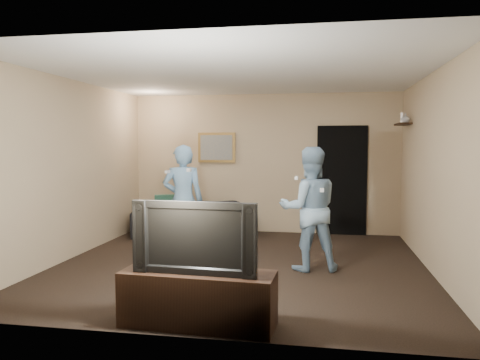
% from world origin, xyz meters
% --- Properties ---
extents(ground, '(5.00, 5.00, 0.00)m').
position_xyz_m(ground, '(0.00, 0.00, 0.00)').
color(ground, black).
rests_on(ground, ground).
extents(ceiling, '(5.00, 5.00, 0.04)m').
position_xyz_m(ceiling, '(0.00, 0.00, 2.60)').
color(ceiling, silver).
rests_on(ceiling, wall_back).
extents(wall_back, '(5.00, 0.04, 2.60)m').
position_xyz_m(wall_back, '(0.00, 2.50, 1.30)').
color(wall_back, tan).
rests_on(wall_back, ground).
extents(wall_front, '(5.00, 0.04, 2.60)m').
position_xyz_m(wall_front, '(0.00, -2.50, 1.30)').
color(wall_front, tan).
rests_on(wall_front, ground).
extents(wall_left, '(0.04, 5.00, 2.60)m').
position_xyz_m(wall_left, '(-2.50, 0.00, 1.30)').
color(wall_left, tan).
rests_on(wall_left, ground).
extents(wall_right, '(0.04, 5.00, 2.60)m').
position_xyz_m(wall_right, '(2.50, 0.00, 1.30)').
color(wall_right, tan).
rests_on(wall_right, ground).
extents(sofa, '(2.35, 1.46, 0.64)m').
position_xyz_m(sofa, '(-1.26, 2.04, 0.32)').
color(sofa, black).
rests_on(sofa, ground).
extents(throw_pillow, '(0.51, 0.30, 0.48)m').
position_xyz_m(throw_pillow, '(-1.74, 2.04, 0.48)').
color(throw_pillow, '#174637').
rests_on(throw_pillow, sofa).
extents(painting_frame, '(0.72, 0.05, 0.57)m').
position_xyz_m(painting_frame, '(-0.90, 2.48, 1.60)').
color(painting_frame, olive).
rests_on(painting_frame, wall_back).
extents(painting_canvas, '(0.62, 0.01, 0.47)m').
position_xyz_m(painting_canvas, '(-0.90, 2.45, 1.60)').
color(painting_canvas, slate).
rests_on(painting_canvas, painting_frame).
extents(doorway, '(0.90, 0.06, 2.00)m').
position_xyz_m(doorway, '(1.45, 2.47, 1.00)').
color(doorway, black).
rests_on(doorway, ground).
extents(light_switch, '(0.08, 0.02, 0.12)m').
position_xyz_m(light_switch, '(0.85, 2.48, 1.30)').
color(light_switch, silver).
rests_on(light_switch, wall_back).
extents(wall_shelf, '(0.20, 0.60, 0.03)m').
position_xyz_m(wall_shelf, '(2.39, 1.80, 1.99)').
color(wall_shelf, black).
rests_on(wall_shelf, wall_right).
extents(shelf_vase, '(0.16, 0.16, 0.15)m').
position_xyz_m(shelf_vase, '(2.39, 1.57, 2.08)').
color(shelf_vase, '#A3A4A8').
rests_on(shelf_vase, wall_shelf).
extents(shelf_figurine, '(0.06, 0.06, 0.18)m').
position_xyz_m(shelf_figurine, '(2.39, 1.88, 2.09)').
color(shelf_figurine, white).
rests_on(shelf_figurine, wall_shelf).
extents(tv_console, '(1.43, 0.52, 0.50)m').
position_xyz_m(tv_console, '(-0.01, -2.22, 0.25)').
color(tv_console, black).
rests_on(tv_console, ground).
extents(television, '(1.15, 0.21, 0.66)m').
position_xyz_m(television, '(-0.01, -2.22, 0.83)').
color(television, black).
rests_on(television, tv_console).
extents(wii_player_left, '(0.68, 0.55, 1.65)m').
position_xyz_m(wii_player_left, '(-0.94, 0.40, 0.83)').
color(wii_player_left, '#6B94BA').
rests_on(wii_player_left, ground).
extents(wii_player_right, '(0.91, 0.77, 1.63)m').
position_xyz_m(wii_player_right, '(0.94, -0.10, 0.81)').
color(wii_player_right, '#81A1BB').
rests_on(wii_player_right, ground).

